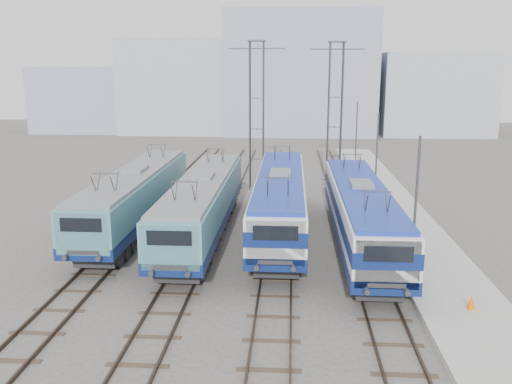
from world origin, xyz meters
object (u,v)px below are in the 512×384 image
object	(u,v)px
locomotive_far_left	(135,195)
locomotive_center_left	(203,202)
safety_cone	(471,302)
mast_front	(415,212)
mast_rear	(356,142)
mast_mid	(376,165)
locomotive_center_right	(280,198)
catenary_tower_west	(257,109)
catenary_tower_east	(335,107)
locomotive_far_right	(361,211)

from	to	relation	value
locomotive_far_left	locomotive_center_left	xyz separation A→B (m)	(4.50, -1.68, -0.01)
safety_cone	mast_front	bearing A→B (deg)	117.66
locomotive_far_left	mast_rear	distance (m)	22.38
mast_mid	locomotive_far_left	bearing A→B (deg)	-164.55
locomotive_center_right	mast_front	bearing A→B (deg)	-48.43
locomotive_center_right	safety_cone	distance (m)	13.34
locomotive_far_left	safety_cone	size ratio (longest dim) A/B	30.26
catenary_tower_west	catenary_tower_east	world-z (taller)	same
locomotive_center_left	mast_mid	size ratio (longest dim) A/B	2.56
locomotive_far_left	mast_front	xyz separation A→B (m)	(15.35, -7.76, 1.26)
catenary_tower_east	safety_cone	bearing A→B (deg)	-81.38
locomotive_center_left	locomotive_center_right	world-z (taller)	locomotive_center_right
locomotive_far_right	safety_cone	xyz separation A→B (m)	(3.59, -8.01, -1.68)
mast_rear	locomotive_center_left	bearing A→B (deg)	-121.19
locomotive_far_left	locomotive_center_left	bearing A→B (deg)	-20.47
locomotive_center_right	safety_cone	bearing A→B (deg)	-52.33
locomotive_center_right	mast_mid	distance (m)	8.07
locomotive_center_left	catenary_tower_west	world-z (taller)	catenary_tower_west
mast_front	mast_rear	distance (m)	24.00
locomotive_far_right	catenary_tower_west	size ratio (longest dim) A/B	1.48
locomotive_far_left	safety_cone	distance (m)	20.42
catenary_tower_west	catenary_tower_east	xyz separation A→B (m)	(6.50, 2.00, 0.00)
mast_front	safety_cone	bearing A→B (deg)	-62.34
locomotive_far_right	catenary_tower_east	xyz separation A→B (m)	(-0.25, 17.30, 4.37)
locomotive_center_left	mast_rear	bearing A→B (deg)	58.81
locomotive_far_right	catenary_tower_west	xyz separation A→B (m)	(-6.75, 15.30, 4.37)
mast_mid	mast_rear	size ratio (longest dim) A/B	1.00
mast_rear	catenary_tower_east	bearing A→B (deg)	-136.40
locomotive_far_left	mast_front	bearing A→B (deg)	-26.81
locomotive_far_left	catenary_tower_east	world-z (taller)	catenary_tower_east
catenary_tower_west	catenary_tower_east	size ratio (longest dim) A/B	1.00
locomotive_far_right	locomotive_center_left	bearing A→B (deg)	171.30
locomotive_center_left	locomotive_center_right	distance (m)	4.63
locomotive_far_left	mast_rear	world-z (taller)	mast_rear
catenary_tower_west	safety_cone	bearing A→B (deg)	-66.09
locomotive_center_right	locomotive_far_right	xyz separation A→B (m)	(4.50, -2.46, -0.05)
locomotive_center_right	catenary_tower_west	xyz separation A→B (m)	(-2.25, 12.84, 4.32)
mast_front	mast_mid	world-z (taller)	same
mast_rear	locomotive_center_right	bearing A→B (deg)	-110.66
locomotive_center_right	catenary_tower_east	distance (m)	16.03
mast_mid	catenary_tower_west	bearing A→B (deg)	137.07
mast_mid	safety_cone	world-z (taller)	mast_mid
locomotive_far_left	mast_mid	xyz separation A→B (m)	(15.35, 4.24, 1.26)
catenary_tower_east	mast_mid	world-z (taller)	catenary_tower_east
locomotive_center_left	safety_cone	size ratio (longest dim) A/B	30.11
locomotive_far_right	mast_rear	xyz separation A→B (m)	(1.85, 19.30, 1.23)
locomotive_center_right	locomotive_far_right	world-z (taller)	locomotive_center_right
locomotive_center_right	mast_front	xyz separation A→B (m)	(6.35, -7.16, 1.17)
locomotive_center_right	mast_mid	xyz separation A→B (m)	(6.35, 4.84, 1.17)
catenary_tower_east	locomotive_far_left	bearing A→B (deg)	-132.93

